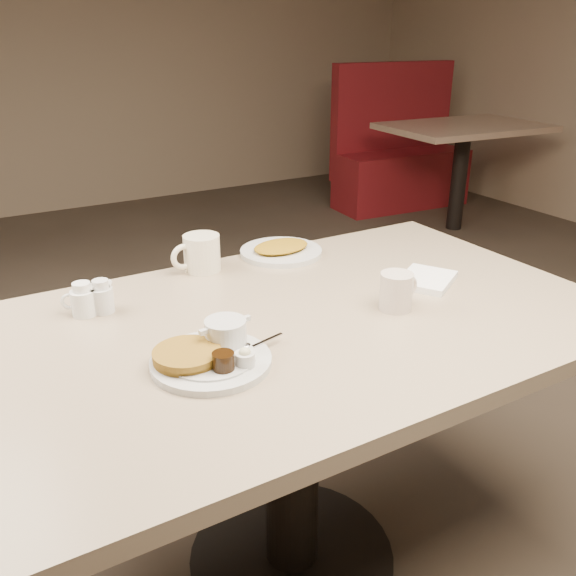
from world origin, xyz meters
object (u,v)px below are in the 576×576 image
coffee_mug_near (397,291)px  coffee_mug_far (201,253)px  creamer_right (83,300)px  booth_back_right (404,157)px  main_plate (211,353)px  diner_table (292,382)px  hash_plate (281,250)px  creamer_left (102,298)px

coffee_mug_near → coffee_mug_far: size_ratio=0.79×
creamer_right → booth_back_right: booth_back_right is taller
coffee_mug_near → booth_back_right: bearing=49.0°
main_plate → booth_back_right: bearing=43.9°
diner_table → coffee_mug_far: bearing=98.9°
hash_plate → main_plate: bearing=-132.2°
coffee_mug_far → hash_plate: bearing=0.3°
coffee_mug_near → hash_plate: (-0.05, 0.47, -0.03)m
coffee_mug_far → diner_table: bearing=-81.1°
creamer_left → creamer_right: 0.04m
coffee_mug_near → coffee_mug_far: (-0.30, 0.46, 0.00)m
creamer_left → creamer_right: size_ratio=1.00×
coffee_mug_far → booth_back_right: bearing=40.3°
coffee_mug_far → booth_back_right: booth_back_right is taller
diner_table → hash_plate: bearing=63.7°
diner_table → coffee_mug_near: (0.24, -0.08, 0.22)m
hash_plate → creamer_right: bearing=-168.2°
coffee_mug_near → coffee_mug_far: coffee_mug_far is taller
coffee_mug_far → creamer_right: size_ratio=1.79×
creamer_left → hash_plate: 0.57m
coffee_mug_near → creamer_right: (-0.65, 0.34, -0.01)m
creamer_left → coffee_mug_far: bearing=23.2°
diner_table → main_plate: main_plate is taller
creamer_right → coffee_mug_far: bearing=19.8°
coffee_mug_far → hash_plate: size_ratio=0.53×
coffee_mug_far → hash_plate: 0.26m
coffee_mug_near → hash_plate: size_ratio=0.42×
main_plate → creamer_left: (-0.12, 0.35, 0.01)m
creamer_left → hash_plate: bearing=13.3°
diner_table → coffee_mug_far: 0.45m
coffee_mug_near → coffee_mug_far: bearing=123.1°
creamer_left → booth_back_right: (3.00, 2.42, -0.38)m
booth_back_right → coffee_mug_near: bearing=-131.0°
coffee_mug_far → booth_back_right: size_ratio=0.11×
creamer_right → creamer_left: bearing=-8.2°
main_plate → coffee_mug_near: 0.48m
diner_table → main_plate: size_ratio=4.91×
diner_table → main_plate: bearing=-159.9°
diner_table → coffee_mug_near: bearing=-17.4°
hash_plate → coffee_mug_far: bearing=-179.7°
coffee_mug_near → booth_back_right: booth_back_right is taller
diner_table → hash_plate: hash_plate is taller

